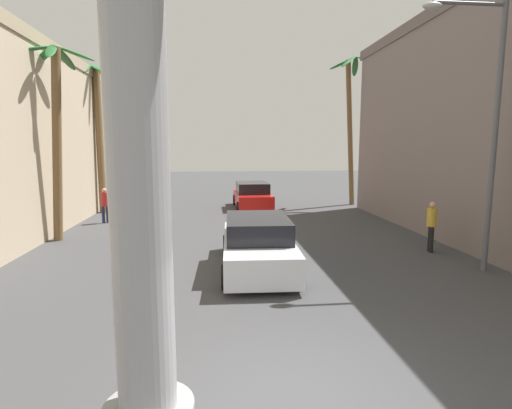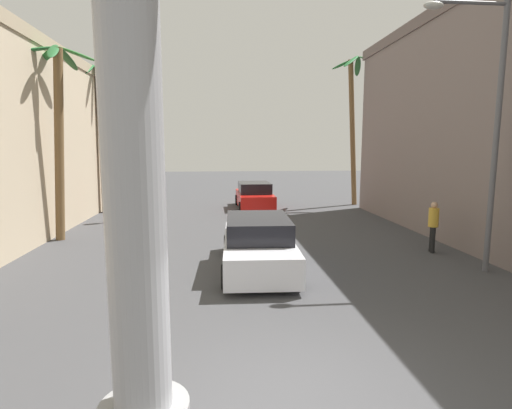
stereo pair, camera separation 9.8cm
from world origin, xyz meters
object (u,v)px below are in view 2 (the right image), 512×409
pedestrian_far_left (107,203)px  car_lead (258,244)px  palm_tree_far_right (355,112)px  car_far (254,196)px  palm_tree_mid_left (58,122)px  street_lamp (486,113)px  palm_tree_far_left (100,121)px  pedestrian_mid_right (433,223)px

pedestrian_far_left → car_lead: bearing=-51.0°
palm_tree_far_right → pedestrian_far_left: bearing=-161.2°
car_lead → pedestrian_far_left: 10.30m
car_lead → car_far: size_ratio=1.06×
car_far → palm_tree_mid_left: palm_tree_mid_left is taller
car_lead → palm_tree_mid_left: size_ratio=0.67×
street_lamp → palm_tree_far_right: 13.67m
car_far → palm_tree_far_right: (6.24, 0.85, 5.03)m
palm_tree_mid_left → pedestrian_far_left: palm_tree_mid_left is taller
palm_tree_far_right → pedestrian_far_left: (-13.71, -4.67, -4.78)m
street_lamp → palm_tree_mid_left: size_ratio=1.02×
palm_tree_far_right → street_lamp: bearing=-93.9°
street_lamp → palm_tree_mid_left: 14.49m
palm_tree_far_left → pedestrian_mid_right: palm_tree_far_left is taller
street_lamp → palm_tree_far_left: bearing=138.3°
car_far → pedestrian_mid_right: pedestrian_mid_right is taller
pedestrian_mid_right → pedestrian_far_left: (-12.69, 6.72, -0.05)m
street_lamp → palm_tree_far_right: (0.93, 13.58, 1.22)m
street_lamp → palm_tree_far_left: size_ratio=0.94×
palm_tree_far_left → street_lamp: bearing=-41.7°
pedestrian_far_left → palm_tree_far_right: bearing=18.8°
car_lead → palm_tree_far_right: bearing=60.3°
palm_tree_mid_left → pedestrian_mid_right: (13.36, -3.20, -3.54)m
pedestrian_mid_right → pedestrian_far_left: 14.36m
car_lead → palm_tree_far_left: (-7.56, 11.43, 4.30)m
car_lead → pedestrian_far_left: (-6.49, 8.00, 0.24)m
car_far → pedestrian_mid_right: (5.22, -10.54, 0.30)m
car_lead → pedestrian_far_left: size_ratio=2.97×
car_far → palm_tree_far_right: size_ratio=0.52×
palm_tree_far_right → car_lead: bearing=-119.7°
car_lead → palm_tree_far_right: 15.42m
pedestrian_mid_right → car_far: bearing=116.4°
palm_tree_mid_left → pedestrian_mid_right: palm_tree_mid_left is taller
palm_tree_far_left → pedestrian_far_left: palm_tree_far_left is taller
street_lamp → palm_tree_far_left: palm_tree_far_left is taller
palm_tree_far_left → palm_tree_far_right: 14.85m
palm_tree_far_left → pedestrian_mid_right: (13.76, -10.15, -4.00)m
palm_tree_mid_left → car_lead: bearing=-32.0°
pedestrian_mid_right → car_lead: bearing=-168.4°
palm_tree_far_right → palm_tree_mid_left: bearing=-150.3°
pedestrian_far_left → street_lamp: bearing=-34.9°
palm_tree_far_right → pedestrian_far_left: 15.25m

